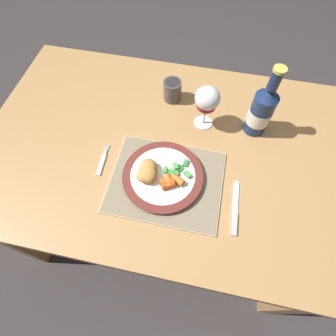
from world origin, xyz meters
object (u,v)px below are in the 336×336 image
object	(u,v)px
dinner_plate	(163,176)
table_knife	(235,212)
wine_glass	(207,100)
dining_table	(163,158)
fork	(102,162)
bottle	(262,110)
drinking_cup	(172,90)

from	to	relation	value
dinner_plate	table_knife	xyz separation A→B (m)	(0.24, -0.07, -0.01)
wine_glass	dining_table	bearing A→B (deg)	-134.75
fork	table_knife	distance (m)	0.47
fork	wine_glass	distance (m)	0.42
dinner_plate	bottle	distance (m)	0.40
table_knife	bottle	xyz separation A→B (m)	(0.04, 0.34, 0.10)
table_knife	drinking_cup	distance (m)	0.52
drinking_cup	fork	bearing A→B (deg)	-117.05
fork	table_knife	xyz separation A→B (m)	(0.46, -0.09, 0.00)
wine_glass	bottle	xyz separation A→B (m)	(0.19, 0.01, -0.02)
drinking_cup	table_knife	bearing A→B (deg)	-56.42
drinking_cup	bottle	bearing A→B (deg)	-15.03
table_knife	bottle	world-z (taller)	bottle
dining_table	fork	distance (m)	0.24
table_knife	wine_glass	size ratio (longest dim) A/B	1.08
dinner_plate	drinking_cup	world-z (taller)	drinking_cup
bottle	drinking_cup	xyz separation A→B (m)	(-0.33, 0.09, -0.06)
fork	wine_glass	size ratio (longest dim) A/B	0.74
table_knife	wine_glass	xyz separation A→B (m)	(-0.15, 0.33, 0.12)
dining_table	dinner_plate	bearing A→B (deg)	-76.36
drinking_cup	dinner_plate	bearing A→B (deg)	-83.37
dining_table	bottle	xyz separation A→B (m)	(0.32, 0.14, 0.19)
wine_glass	dinner_plate	bearing A→B (deg)	-110.44
table_knife	wine_glass	world-z (taller)	wine_glass
dining_table	drinking_cup	distance (m)	0.27
table_knife	fork	bearing A→B (deg)	169.37
dining_table	drinking_cup	xyz separation A→B (m)	(-0.01, 0.23, 0.14)
dinner_plate	table_knife	size ratio (longest dim) A/B	1.44
table_knife	bottle	size ratio (longest dim) A/B	0.67
wine_glass	bottle	world-z (taller)	bottle
dining_table	table_knife	distance (m)	0.35
bottle	fork	bearing A→B (deg)	-152.88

